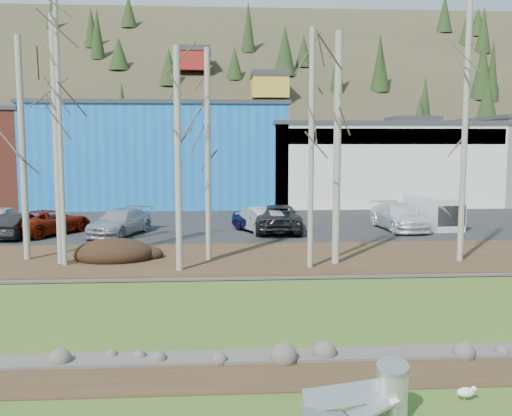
{
  "coord_description": "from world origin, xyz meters",
  "views": [
    {
      "loc": [
        -1.28,
        -9.77,
        5.02
      ],
      "look_at": [
        0.2,
        12.63,
        2.5
      ],
      "focal_mm": 40.0,
      "sensor_mm": 36.0,
      "label": 1
    }
  ],
  "objects": [
    {
      "name": "dirt_strip",
      "position": [
        0.0,
        2.1,
        0.01
      ],
      "size": [
        80.0,
        1.8,
        0.03
      ],
      "primitive_type": "cube",
      "color": "#382616",
      "rests_on": "ground"
    },
    {
      "name": "near_bank_rocks",
      "position": [
        0.0,
        3.1,
        0.0
      ],
      "size": [
        80.0,
        0.8,
        0.5
      ],
      "primitive_type": null,
      "color": "#47423D",
      "rests_on": "ground"
    },
    {
      "name": "river",
      "position": [
        0.0,
        7.2,
        0.0
      ],
      "size": [
        80.0,
        8.0,
        0.9
      ],
      "primitive_type": null,
      "color": "#131D31",
      "rests_on": "ground"
    },
    {
      "name": "far_bank_rocks",
      "position": [
        0.0,
        11.3,
        0.0
      ],
      "size": [
        80.0,
        0.8,
        0.46
      ],
      "primitive_type": null,
      "color": "#47423D",
      "rests_on": "ground"
    },
    {
      "name": "far_bank",
      "position": [
        0.0,
        14.5,
        0.07
      ],
      "size": [
        80.0,
        7.0,
        0.15
      ],
      "primitive_type": "cube",
      "color": "#382616",
      "rests_on": "ground"
    },
    {
      "name": "parking_lot",
      "position": [
        0.0,
        25.0,
        0.07
      ],
      "size": [
        80.0,
        14.0,
        0.14
      ],
      "primitive_type": "cube",
      "color": "black",
      "rests_on": "ground"
    },
    {
      "name": "building_blue",
      "position": [
        -6.0,
        39.0,
        4.16
      ],
      "size": [
        20.4,
        12.24,
        8.3
      ],
      "color": "blue",
      "rests_on": "ground"
    },
    {
      "name": "building_white",
      "position": [
        12.0,
        38.98,
        3.41
      ],
      "size": [
        18.36,
        12.24,
        6.8
      ],
      "color": "silver",
      "rests_on": "ground"
    },
    {
      "name": "hillside",
      "position": [
        0.0,
        84.0,
        17.5
      ],
      "size": [
        160.0,
        72.0,
        35.0
      ],
      "primitive_type": null,
      "color": "#352D1F",
      "rests_on": "ground"
    },
    {
      "name": "bench_damaged",
      "position": [
        0.99,
        -0.35,
        0.4
      ],
      "size": [
        1.85,
        0.98,
        0.79
      ],
      "rotation": [
        0.0,
        0.0,
        0.25
      ],
      "color": "silver",
      "rests_on": "ground"
    },
    {
      "name": "litter_bin",
      "position": [
        1.85,
        -0.04,
        0.49
      ],
      "size": [
        0.75,
        0.75,
        0.98
      ],
      "primitive_type": "cylinder",
      "rotation": [
        0.0,
        0.0,
        -0.41
      ],
      "color": "silver",
      "rests_on": "ground"
    },
    {
      "name": "seagull",
      "position": [
        3.57,
        0.67,
        0.17
      ],
      "size": [
        0.41,
        0.2,
        0.3
      ],
      "rotation": [
        0.0,
        0.0,
        -0.32
      ],
      "color": "gold",
      "rests_on": "ground"
    },
    {
      "name": "dirt_mound",
      "position": [
        -5.76,
        14.38,
        0.48
      ],
      "size": [
        3.35,
        2.37,
        0.66
      ],
      "primitive_type": "ellipsoid",
      "color": "black",
      "rests_on": "far_bank"
    },
    {
      "name": "birch_0",
      "position": [
        -9.43,
        14.67,
        4.81
      ],
      "size": [
        0.27,
        0.27,
        9.32
      ],
      "color": "#A5A396",
      "rests_on": "far_bank"
    },
    {
      "name": "birch_1",
      "position": [
        -7.52,
        13.36,
        5.68
      ],
      "size": [
        0.19,
        0.19,
        11.07
      ],
      "color": "#A5A396",
      "rests_on": "far_bank"
    },
    {
      "name": "birch_2",
      "position": [
        -7.75,
        13.7,
        5.15
      ],
      "size": [
        0.28,
        0.28,
        9.99
      ],
      "color": "#A5A396",
      "rests_on": "far_bank"
    },
    {
      "name": "birch_3",
      "position": [
        -2.81,
        12.13,
        4.42
      ],
      "size": [
        0.26,
        0.26,
        8.54
      ],
      "color": "#A5A396",
      "rests_on": "far_bank"
    },
    {
      "name": "birch_4",
      "position": [
        -1.71,
        14.09,
        4.55
      ],
      "size": [
        0.24,
        0.24,
        8.79
      ],
      "color": "#A5A396",
      "rests_on": "far_bank"
    },
    {
      "name": "birch_5",
      "position": [
        2.33,
        12.32,
        4.81
      ],
      "size": [
        0.22,
        0.22,
        9.32
      ],
      "color": "#A5A396",
      "rests_on": "far_bank"
    },
    {
      "name": "birch_6",
      "position": [
        3.51,
        13.02,
        4.8
      ],
      "size": [
        0.3,
        0.3,
        9.31
      ],
      "color": "#A5A396",
      "rests_on": "far_bank"
    },
    {
      "name": "birch_7",
      "position": [
        8.8,
        13.12,
        5.54
      ],
      "size": [
        0.24,
        0.24,
        10.77
      ],
      "color": "#A5A396",
      "rests_on": "far_bank"
    },
    {
      "name": "car_1",
      "position": [
        -11.79,
        20.57,
        0.78
      ],
      "size": [
        1.79,
        4.04,
        1.29
      ],
      "primitive_type": "imported",
      "rotation": [
        0.0,
        0.0,
        3.03
      ],
      "color": "black",
      "rests_on": "parking_lot"
    },
    {
      "name": "car_2",
      "position": [
        -10.49,
        21.58,
        0.82
      ],
      "size": [
        4.37,
        5.34,
        1.35
      ],
      "primitive_type": "imported",
      "rotation": [
        0.0,
        0.0,
        2.62
      ],
      "color": "maroon",
      "rests_on": "parking_lot"
    },
    {
      "name": "car_3",
      "position": [
        -6.62,
        21.06,
        0.84
      ],
      "size": [
        3.42,
        5.18,
        1.4
      ],
      "primitive_type": "imported",
      "rotation": [
        0.0,
        0.0,
        -0.33
      ],
      "color": "#A7A8B0",
      "rests_on": "parking_lot"
    },
    {
      "name": "car_4",
      "position": [
        0.93,
        21.61,
        0.83
      ],
      "size": [
        3.25,
        4.34,
        1.38
      ],
      "primitive_type": "imported",
      "rotation": [
        0.0,
        0.0,
        0.46
      ],
      "color": "#121342",
      "rests_on": "parking_lot"
    },
    {
      "name": "car_5",
      "position": [
        0.92,
        21.69,
        0.86
      ],
      "size": [
        2.94,
        4.62,
        1.44
      ],
      "primitive_type": "imported",
      "rotation": [
        0.0,
        0.0,
        3.5
      ],
      "color": "silver",
      "rests_on": "parking_lot"
    },
    {
      "name": "car_6",
      "position": [
        2.08,
        21.81,
        0.9
      ],
      "size": [
        3.0,
        5.68,
        1.52
      ],
      "primitive_type": "imported",
      "rotation": [
        0.0,
        0.0,
        3.05
      ],
      "color": "#2A2A2D",
      "rests_on": "parking_lot"
    },
    {
      "name": "car_7",
      "position": [
        9.02,
        22.01,
        0.88
      ],
      "size": [
        2.49,
        5.28,
        1.49
      ],
      "primitive_type": "imported",
      "rotation": [
        0.0,
        0.0,
        0.08
      ],
      "color": "white",
      "rests_on": "parking_lot"
    },
    {
      "name": "car_8",
      "position": [
        -13.51,
        22.89,
        0.87
      ],
      "size": [
        1.76,
        4.3,
        1.46
      ],
      "primitive_type": "imported",
      "rotation": [
        0.0,
        0.0,
        3.15
      ],
      "color": "silver",
      "rests_on": "parking_lot"
    },
    {
      "name": "van_white",
      "position": [
        11.31,
        22.53,
        1.07
      ],
      "size": [
        2.29,
        4.43,
        1.85
      ],
      "rotation": [
        0.0,
        0.0,
        0.13
      ],
      "color": "white",
      "rests_on": "parking_lot"
    }
  ]
}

